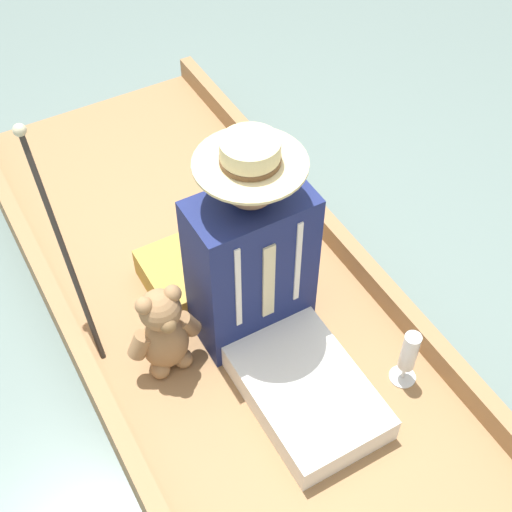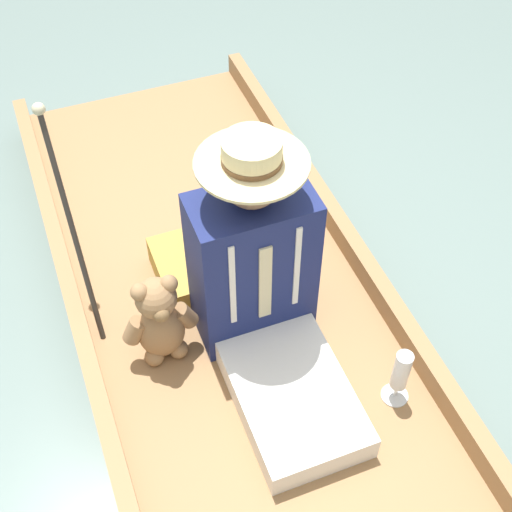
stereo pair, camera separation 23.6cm
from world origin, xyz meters
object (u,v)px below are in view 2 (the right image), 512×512
at_px(seated_person, 262,288).
at_px(teddy_bear, 160,321).
at_px(wine_glass, 401,373).
at_px(walking_cane, 67,209).

bearing_deg(seated_person, teddy_bear, -18.72).
distance_m(seated_person, wine_glass, 0.54).
distance_m(teddy_bear, walking_cane, 0.50).
xyz_separation_m(teddy_bear, wine_glass, (-0.69, 0.47, -0.04)).
relative_size(wine_glass, walking_cane, 0.30).
bearing_deg(wine_glass, seated_person, -47.83).
relative_size(teddy_bear, wine_glass, 1.60).
bearing_deg(wine_glass, walking_cane, -42.76).
height_order(seated_person, walking_cane, seated_person).
xyz_separation_m(teddy_bear, walking_cane, (0.20, -0.36, 0.29)).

